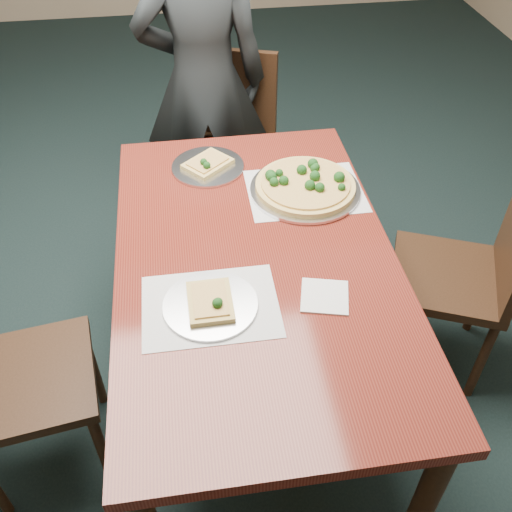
{
  "coord_description": "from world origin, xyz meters",
  "views": [
    {
      "loc": [
        0.04,
        -1.72,
        1.99
      ],
      "look_at": [
        0.24,
        -0.38,
        0.75
      ],
      "focal_mm": 40.0,
      "sensor_mm": 36.0,
      "label": 1
    }
  ],
  "objects": [
    {
      "name": "placemat_main",
      "position": [
        0.47,
        -0.05,
        0.75
      ],
      "size": [
        0.42,
        0.32,
        0.0
      ],
      "primitive_type": "cube",
      "color": "white",
      "rests_on": "dining_table"
    },
    {
      "name": "dining_table",
      "position": [
        0.24,
        -0.38,
        0.66
      ],
      "size": [
        0.9,
        1.5,
        0.75
      ],
      "color": "#551711",
      "rests_on": "ground"
    },
    {
      "name": "ground",
      "position": [
        0.0,
        0.0,
        0.0
      ],
      "size": [
        8.0,
        8.0,
        0.0
      ],
      "primitive_type": "plane",
      "color": "black",
      "rests_on": "ground"
    },
    {
      "name": "slice_plate_near",
      "position": [
        0.08,
        -0.57,
        0.76
      ],
      "size": [
        0.28,
        0.28,
        0.06
      ],
      "color": "silver",
      "rests_on": "dining_table"
    },
    {
      "name": "pizza_pan",
      "position": [
        0.47,
        -0.05,
        0.77
      ],
      "size": [
        0.4,
        0.4,
        0.07
      ],
      "color": "silver",
      "rests_on": "dining_table"
    },
    {
      "name": "diner",
      "position": [
        0.16,
        0.75,
        0.82
      ],
      "size": [
        0.61,
        0.41,
        1.63
      ],
      "primitive_type": "imported",
      "rotation": [
        0.0,
        0.0,
        3.1
      ],
      "color": "black",
      "rests_on": "ground"
    },
    {
      "name": "chair_far",
      "position": [
        0.28,
        0.77,
        0.52
      ],
      "size": [
        0.53,
        0.53,
        0.91
      ],
      "rotation": [
        0.0,
        0.0,
        -0.33
      ],
      "color": "black",
      "rests_on": "ground"
    },
    {
      "name": "chair_right",
      "position": [
        1.07,
        -0.31,
        0.52
      ],
      "size": [
        0.55,
        0.55,
        0.91
      ],
      "rotation": [
        0.0,
        0.0,
        -1.97
      ],
      "color": "black",
      "rests_on": "ground"
    },
    {
      "name": "slice_plate_far",
      "position": [
        0.13,
        0.15,
        0.76
      ],
      "size": [
        0.28,
        0.28,
        0.06
      ],
      "color": "silver",
      "rests_on": "dining_table"
    },
    {
      "name": "napkin",
      "position": [
        0.42,
        -0.59,
        0.75
      ],
      "size": [
        0.17,
        0.17,
        0.01
      ],
      "primitive_type": "cube",
      "rotation": [
        0.0,
        0.0,
        -0.25
      ],
      "color": "white",
      "rests_on": "dining_table"
    },
    {
      "name": "placemat_near",
      "position": [
        0.07,
        -0.57,
        0.75
      ],
      "size": [
        0.4,
        0.3,
        0.0
      ],
      "primitive_type": "cube",
      "color": "white",
      "rests_on": "dining_table"
    }
  ]
}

